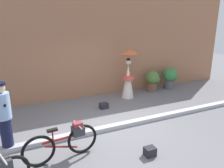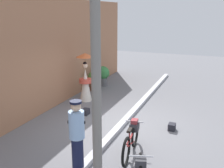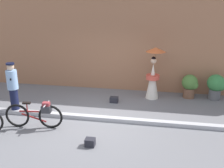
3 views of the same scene
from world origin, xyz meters
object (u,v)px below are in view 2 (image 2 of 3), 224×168
at_px(potted_plant_by_door, 103,75).
at_px(backpack_on_pavement, 86,112).
at_px(person_officer, 77,135).
at_px(backpack_spare, 172,127).
at_px(bicycle_near_officer, 132,138).
at_px(potted_plant_small, 95,80).
at_px(utility_pole, 96,74).
at_px(person_with_parasol, 85,78).

bearing_deg(potted_plant_by_door, backpack_on_pavement, -165.11).
distance_m(person_officer, backpack_on_pavement, 3.44).
xyz_separation_m(potted_plant_by_door, backpack_spare, (-3.72, -3.96, -0.43)).
height_order(person_officer, backpack_on_pavement, person_officer).
xyz_separation_m(potted_plant_by_door, backpack_on_pavement, (-3.62, -0.96, -0.43)).
relative_size(bicycle_near_officer, backpack_on_pavement, 5.75).
xyz_separation_m(bicycle_near_officer, potted_plant_by_door, (5.49, 3.25, 0.12)).
bearing_deg(backpack_on_pavement, potted_plant_small, 19.80).
xyz_separation_m(bicycle_near_officer, backpack_on_pavement, (1.87, 2.29, -0.31)).
xyz_separation_m(bicycle_near_officer, utility_pole, (-1.57, 0.18, 1.98)).
relative_size(potted_plant_small, utility_pole, 0.19).
xyz_separation_m(person_officer, utility_pole, (-0.41, -0.69, 1.51)).
bearing_deg(backpack_on_pavement, potted_plant_by_door, 14.89).
distance_m(person_officer, backpack_spare, 3.41).
distance_m(person_with_parasol, utility_pole, 5.73).
bearing_deg(person_with_parasol, person_officer, -154.10).
bearing_deg(potted_plant_small, person_officer, -157.32).
distance_m(potted_plant_small, backpack_on_pavement, 2.90).
distance_m(bicycle_near_officer, potted_plant_by_door, 6.38).
bearing_deg(person_with_parasol, utility_pole, -149.56).
xyz_separation_m(bicycle_near_officer, potted_plant_small, (4.57, 3.26, 0.09)).
height_order(person_officer, person_with_parasol, person_with_parasol).
bearing_deg(utility_pole, person_with_parasol, 30.44).
bearing_deg(backpack_spare, potted_plant_small, 54.79).
height_order(bicycle_near_officer, backpack_on_pavement, bicycle_near_officer).
distance_m(person_with_parasol, potted_plant_small, 1.45).
relative_size(person_officer, potted_plant_by_door, 1.76).
xyz_separation_m(person_officer, potted_plant_by_door, (6.65, 2.38, -0.35)).
relative_size(potted_plant_small, backpack_spare, 3.60).
height_order(bicycle_near_officer, person_with_parasol, person_with_parasol).
bearing_deg(person_with_parasol, backpack_on_pavement, -152.45).
height_order(person_officer, potted_plant_small, person_officer).
height_order(person_with_parasol, potted_plant_by_door, person_with_parasol).
bearing_deg(potted_plant_by_door, bicycle_near_officer, -149.36).
relative_size(person_officer, backpack_spare, 6.72).
bearing_deg(backpack_on_pavement, utility_pole, -148.48).
height_order(bicycle_near_officer, backpack_spare, bicycle_near_officer).
bearing_deg(person_officer, potted_plant_small, 22.68).
bearing_deg(backpack_on_pavement, person_officer, -154.84).
relative_size(person_with_parasol, backpack_spare, 7.72).
xyz_separation_m(person_with_parasol, backpack_on_pavement, (-1.33, -0.70, -0.81)).
height_order(person_officer, utility_pole, utility_pole).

